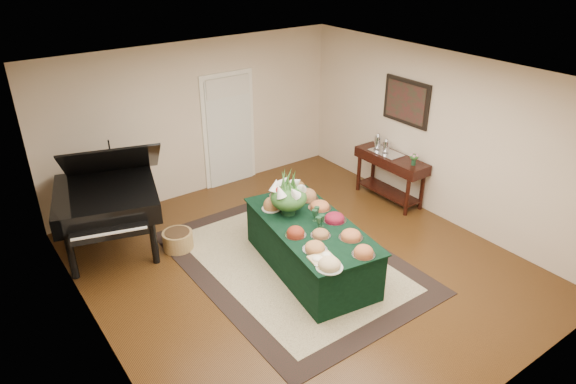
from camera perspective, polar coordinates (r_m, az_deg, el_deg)
ground at (r=7.43m, az=1.37°, el=-8.09°), size 6.00×6.00×0.00m
area_rug at (r=7.49m, az=0.29°, el=-7.71°), size 2.70×3.78×0.01m
kitchen_doorway at (r=9.48m, az=-6.57°, el=6.76°), size 1.05×0.07×2.10m
buffet_table at (r=7.16m, az=2.49°, el=-6.07°), size 1.37×2.34×0.73m
food_platters at (r=7.01m, az=2.76°, el=-2.92°), size 1.25×2.23×0.14m
cutting_board at (r=6.23m, az=3.88°, el=-7.25°), size 0.35×0.35×0.10m
green_goblets at (r=6.94m, az=3.35°, el=-2.87°), size 0.23×0.31×0.18m
floral_centerpiece at (r=7.07m, az=0.07°, el=-0.16°), size 0.53×0.53×0.53m
grand_piano at (r=7.80m, az=-19.48°, el=-0.58°), size 1.86×1.97×1.73m
wicker_basket at (r=7.88m, az=-12.13°, el=-5.28°), size 0.45×0.45×0.28m
mahogany_sideboard at (r=9.06m, az=11.35°, el=2.89°), size 0.45×1.38×0.84m
tea_service at (r=9.09m, az=10.46°, el=5.15°), size 0.34×0.58×0.30m
pink_bouquet at (r=8.65m, az=13.84°, el=3.77°), size 0.16×0.16×0.21m
wall_painting at (r=8.84m, az=13.00°, el=9.74°), size 0.05×0.95×0.75m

